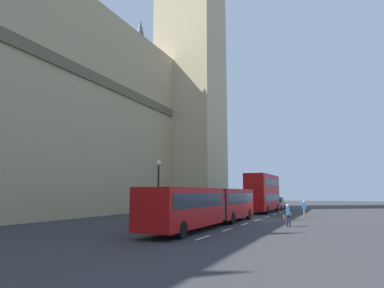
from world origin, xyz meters
The scene contains 11 objects.
ground_plane centered at (0.00, 0.00, 0.00)m, with size 160.00×160.00×0.00m, color #333335.
lane_centre_marking centered at (-0.32, 0.00, 0.01)m, with size 29.80×0.16×0.01m.
articulated_bus centered at (-7.75, 1.99, 1.75)m, with size 18.16×2.54×2.90m.
double_decker_bus centered at (11.88, 2.00, 2.71)m, with size 10.64×2.54×4.90m.
sedan_lead centered at (20.84, 1.74, 0.91)m, with size 4.40×1.86×1.85m.
traffic_cone_west centered at (0.29, -2.40, 0.28)m, with size 0.36×0.36×0.58m.
traffic_cone_middle centered at (2.01, -2.11, 0.28)m, with size 0.36×0.36×0.58m.
traffic_cone_east centered at (6.70, -2.15, 0.28)m, with size 0.36×0.36×0.58m.
street_lamp centered at (-7.95, 6.50, 3.06)m, with size 0.44×0.44×5.27m.
pedestrian_near_cones centered at (-5.63, -3.62, 0.91)m, with size 0.44×0.36×1.69m.
pedestrian_by_kerb centered at (5.96, -3.68, 0.91)m, with size 0.35×0.45×1.69m.
Camera 1 is at (-32.50, -7.51, 2.59)m, focal length 31.22 mm.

